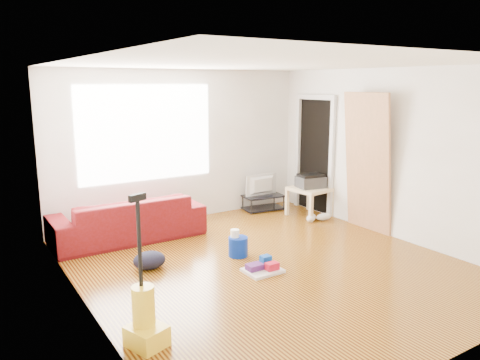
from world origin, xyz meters
TOP-DOWN VIEW (x-y plane):
  - room at (0.07, 0.15)m, footprint 4.51×5.01m
  - sofa at (-1.16, 1.95)m, footprint 2.20×0.86m
  - tv_stand at (1.48, 2.22)m, footprint 0.77×0.50m
  - tv at (1.48, 2.22)m, footprint 0.66×0.09m
  - side_table at (1.95, 1.47)m, footprint 0.69×0.69m
  - printer at (1.95, 1.47)m, footprint 0.50×0.42m
  - bucket at (-0.15, 0.49)m, footprint 0.31×0.31m
  - toilet_paper at (-0.18, 0.52)m, footprint 0.12×0.12m
  - cleaning_tray at (-0.18, -0.12)m, footprint 0.44×0.36m
  - backpack at (-1.32, 0.71)m, footprint 0.45×0.38m
  - sneakers at (1.85, 1.15)m, footprint 0.54×0.27m
  - vacuum at (-2.00, -0.91)m, footprint 0.37×0.40m
  - door_panel at (2.13, 0.38)m, footprint 0.27×0.86m

SIDE VIEW (x-z plane):
  - sofa at x=-1.16m, z-range -0.32..0.32m
  - bucket at x=-0.15m, z-range -0.13..0.13m
  - backpack at x=-1.32m, z-range -0.11..0.11m
  - door_panel at x=2.13m, z-range -1.07..1.07m
  - cleaning_tray at x=-0.18m, z-range -0.03..0.13m
  - sneakers at x=1.85m, z-range 0.00..0.12m
  - tv_stand at x=1.48m, z-range 0.01..0.28m
  - toilet_paper at x=-0.18m, z-range 0.13..0.24m
  - vacuum at x=-2.00m, z-range -0.43..0.93m
  - side_table at x=1.95m, z-range 0.17..0.68m
  - tv at x=1.48m, z-range 0.27..0.65m
  - printer at x=1.95m, z-range 0.50..0.74m
  - room at x=0.07m, z-range 0.00..2.51m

